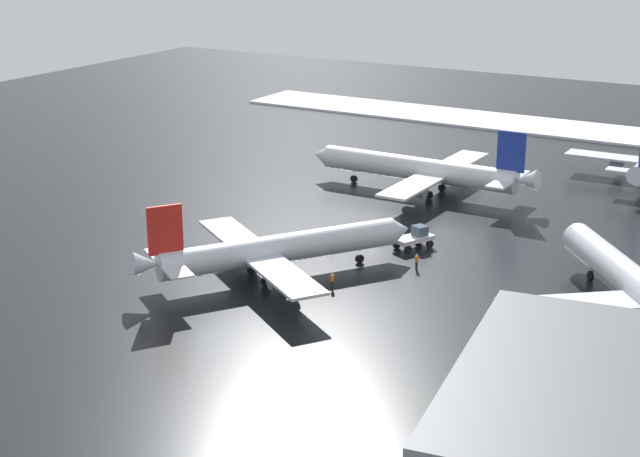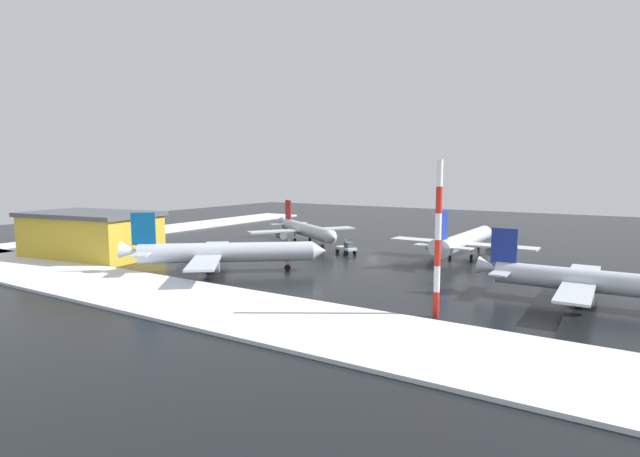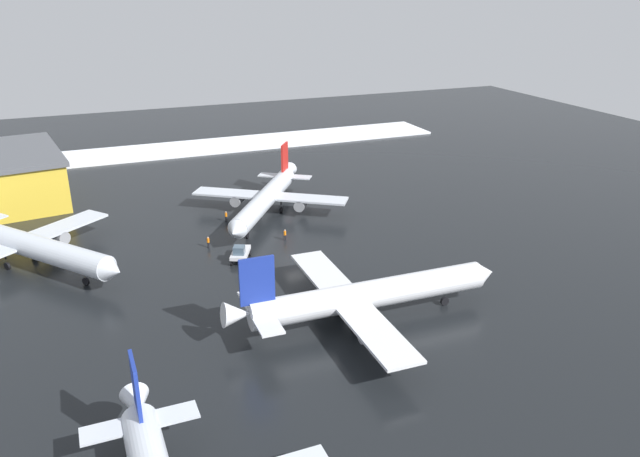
{
  "view_description": "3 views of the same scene",
  "coord_description": "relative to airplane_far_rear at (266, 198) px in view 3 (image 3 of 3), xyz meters",
  "views": [
    {
      "loc": [
        -98.6,
        -50.54,
        36.7
      ],
      "look_at": [
        -8.08,
        2.17,
        2.37
      ],
      "focal_mm": 55.0,
      "sensor_mm": 36.0,
      "label": 1
    },
    {
      "loc": [
        45.76,
        -93.66,
        16.6
      ],
      "look_at": [
        -12.1,
        -1.84,
        4.09
      ],
      "focal_mm": 28.0,
      "sensor_mm": 36.0,
      "label": 2
    },
    {
      "loc": [
        74.07,
        -25.84,
        35.72
      ],
      "look_at": [
        -4.04,
        5.38,
        2.44
      ],
      "focal_mm": 35.0,
      "sensor_mm": 36.0,
      "label": 3
    }
  ],
  "objects": [
    {
      "name": "ground_crew_beside_wing",
      "position": [
        0.13,
        -6.82,
        -2.11
      ],
      "size": [
        0.36,
        0.36,
        1.71
      ],
      "rotation": [
        0.0,
        0.0,
        5.34
      ],
      "color": "black",
      "rests_on": "ground_plane"
    },
    {
      "name": "snow_bank_left",
      "position": [
        -48.69,
        -1.66,
        -2.87
      ],
      "size": [
        14.0,
        116.0,
        0.42
      ],
      "primitive_type": "cube",
      "color": "white",
      "rests_on": "ground_plane"
    },
    {
      "name": "ground_crew_near_tug",
      "position": [
        9.61,
        -11.77,
        -2.11
      ],
      "size": [
        0.36,
        0.36,
        1.71
      ],
      "rotation": [
        0.0,
        0.0,
        5.64
      ],
      "color": "black",
      "rests_on": "ground_plane"
    },
    {
      "name": "ground_crew_by_nose_gear",
      "position": [
        11.06,
        -0.61,
        -2.11
      ],
      "size": [
        0.36,
        0.36,
        1.71
      ],
      "rotation": [
        0.0,
        0.0,
        3.02
      ],
      "color": "black",
      "rests_on": "ground_plane"
    },
    {
      "name": "airplane_parked_portside",
      "position": [
        7.26,
        -35.41,
        0.22
      ],
      "size": [
        28.16,
        25.31,
        10.0
      ],
      "rotation": [
        0.0,
        0.0,
        0.67
      ],
      "color": "silver",
      "rests_on": "ground_plane"
    },
    {
      "name": "airplane_foreground_jet",
      "position": [
        36.88,
        -0.0,
        0.18
      ],
      "size": [
        27.39,
        33.13,
        9.86
      ],
      "rotation": [
        0.0,
        0.0,
        1.56
      ],
      "color": "silver",
      "rests_on": "ground_plane"
    },
    {
      "name": "airplane_far_rear",
      "position": [
        0.0,
        0.0,
        0.0
      ],
      "size": [
        27.42,
        23.57,
        9.32
      ],
      "rotation": [
        0.0,
        0.0,
        5.69
      ],
      "color": "silver",
      "rests_on": "ground_plane"
    },
    {
      "name": "ground_plane",
      "position": [
        18.31,
        -1.66,
        -3.08
      ],
      "size": [
        240.0,
        240.0,
        0.0
      ],
      "primitive_type": "plane",
      "color": "black"
    },
    {
      "name": "cargo_hangar",
      "position": [
        -24.14,
        -38.18,
        1.36
      ],
      "size": [
        26.9,
        18.45,
        8.8
      ],
      "rotation": [
        0.0,
        0.0,
        0.14
      ],
      "color": "gold",
      "rests_on": "ground_plane"
    },
    {
      "name": "pushback_tug",
      "position": [
        15.84,
        -8.7,
        -1.8
      ],
      "size": [
        5.1,
        3.91,
        2.5
      ],
      "rotation": [
        0.0,
        0.0,
        5.86
      ],
      "color": "silver",
      "rests_on": "ground_plane"
    }
  ]
}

